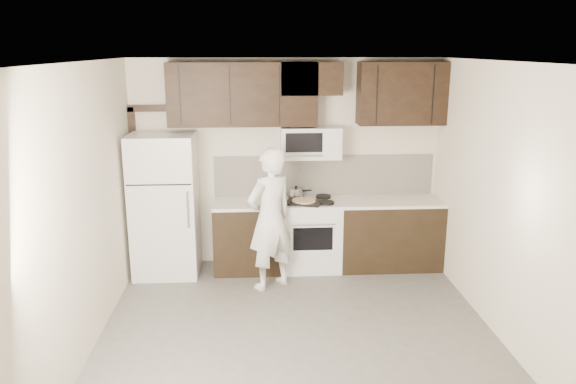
{
  "coord_description": "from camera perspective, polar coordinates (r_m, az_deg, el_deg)",
  "views": [
    {
      "loc": [
        -0.41,
        -4.98,
        2.83
      ],
      "look_at": [
        -0.06,
        0.9,
        1.3
      ],
      "focal_mm": 35.0,
      "sensor_mm": 36.0,
      "label": 1
    }
  ],
  "objects": [
    {
      "name": "backsplash",
      "position": [
        7.46,
        3.66,
        1.73
      ],
      "size": [
        2.9,
        0.02,
        0.54
      ],
      "primitive_type": "cube",
      "color": "silver",
      "rests_on": "counter_run"
    },
    {
      "name": "upper_cabinets",
      "position": [
        7.1,
        1.59,
        10.11
      ],
      "size": [
        3.48,
        0.35,
        0.78
      ],
      "color": "black",
      "rests_on": "back_wall"
    },
    {
      "name": "back_wall",
      "position": [
        7.39,
        -0.19,
        2.98
      ],
      "size": [
        4.0,
        0.0,
        4.0
      ],
      "primitive_type": "plane",
      "rotation": [
        1.57,
        0.0,
        0.0
      ],
      "color": "beige",
      "rests_on": "ground"
    },
    {
      "name": "stove",
      "position": [
        7.35,
        2.3,
        -4.29
      ],
      "size": [
        0.76,
        0.66,
        0.94
      ],
      "color": "silver",
      "rests_on": "floor"
    },
    {
      "name": "microwave",
      "position": [
        7.17,
        2.3,
        5.05
      ],
      "size": [
        0.76,
        0.42,
        0.4
      ],
      "color": "silver",
      "rests_on": "upper_cabinets"
    },
    {
      "name": "floor",
      "position": [
        5.74,
        1.15,
        -14.99
      ],
      "size": [
        4.5,
        4.5,
        0.0
      ],
      "primitive_type": "plane",
      "color": "#54514E",
      "rests_on": "ground"
    },
    {
      "name": "ceiling",
      "position": [
        5.0,
        1.31,
        13.06
      ],
      "size": [
        4.5,
        4.5,
        0.0
      ],
      "primitive_type": "plane",
      "rotation": [
        3.14,
        0.0,
        0.0
      ],
      "color": "white",
      "rests_on": "back_wall"
    },
    {
      "name": "person",
      "position": [
        6.63,
        -1.83,
        -2.75
      ],
      "size": [
        0.75,
        0.7,
        1.72
      ],
      "primitive_type": "imported",
      "rotation": [
        0.0,
        0.0,
        3.76
      ],
      "color": "silver",
      "rests_on": "floor"
    },
    {
      "name": "counter_run",
      "position": [
        7.38,
        4.65,
        -4.27
      ],
      "size": [
        2.95,
        0.64,
        0.91
      ],
      "color": "black",
      "rests_on": "floor"
    },
    {
      "name": "door_trim",
      "position": [
        7.51,
        -14.95,
        1.89
      ],
      "size": [
        0.5,
        0.08,
        2.12
      ],
      "color": "black",
      "rests_on": "floor"
    },
    {
      "name": "baking_tray",
      "position": [
        7.1,
        1.62,
        -1.05
      ],
      "size": [
        0.52,
        0.45,
        0.02
      ],
      "primitive_type": "cube",
      "rotation": [
        0.0,
        0.0,
        -0.3
      ],
      "color": "black",
      "rests_on": "counter_run"
    },
    {
      "name": "pizza",
      "position": [
        7.1,
        1.62,
        -0.88
      ],
      "size": [
        0.37,
        0.37,
        0.02
      ],
      "primitive_type": "cylinder",
      "rotation": [
        0.0,
        0.0,
        -0.3
      ],
      "color": "beige",
      "rests_on": "baking_tray"
    },
    {
      "name": "saucepan",
      "position": [
        7.33,
        0.84,
        -0.1
      ],
      "size": [
        0.3,
        0.17,
        0.17
      ],
      "color": "silver",
      "rests_on": "stove"
    },
    {
      "name": "refrigerator",
      "position": [
        7.23,
        -12.39,
        -1.3
      ],
      "size": [
        0.8,
        0.76,
        1.8
      ],
      "color": "silver",
      "rests_on": "floor"
    }
  ]
}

